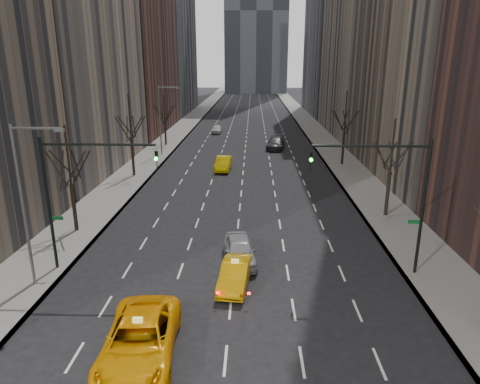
{
  "coord_description": "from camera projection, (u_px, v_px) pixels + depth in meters",
  "views": [
    {
      "loc": [
        1.08,
        -11.26,
        12.2
      ],
      "look_at": [
        0.22,
        17.07,
        3.5
      ],
      "focal_mm": 32.0,
      "sensor_mm": 36.0,
      "label": 1
    }
  ],
  "objects": [
    {
      "name": "sidewalk_right",
      "position": [
        312.0,
        128.0,
        80.88
      ],
      "size": [
        4.5,
        320.0,
        0.15
      ],
      "primitive_type": "cube",
      "color": "slate",
      "rests_on": "ground"
    },
    {
      "name": "tree_rw_b",
      "position": [
        390.0,
        173.0,
        33.96
      ],
      "size": [
        3.36,
        3.5,
        7.82
      ],
      "color": "black",
      "rests_on": "ground"
    },
    {
      "name": "bld_left_far",
      "position": [
        119.0,
        0.0,
        71.61
      ],
      "size": [
        14.0,
        28.0,
        44.0
      ],
      "primitive_type": "cube",
      "color": "brown",
      "rests_on": "ground"
    },
    {
      "name": "streetlight_near",
      "position": [
        27.0,
        191.0,
        22.6
      ],
      "size": [
        2.83,
        0.22,
        9.0
      ],
      "color": "slate",
      "rests_on": "ground"
    },
    {
      "name": "tree_lw_c",
      "position": [
        132.0,
        140.0,
        46.03
      ],
      "size": [
        3.36,
        3.5,
        8.74
      ],
      "color": "black",
      "rests_on": "ground"
    },
    {
      "name": "taxi_suv",
      "position": [
        140.0,
        341.0,
        18.03
      ],
      "size": [
        3.41,
        6.64,
        1.79
      ],
      "primitive_type": "imported",
      "rotation": [
        0.0,
        0.0,
        0.07
      ],
      "color": "#FFA805",
      "rests_on": "ground"
    },
    {
      "name": "traffic_mast_right",
      "position": [
        395.0,
        186.0,
        23.96
      ],
      "size": [
        6.69,
        0.39,
        8.0
      ],
      "color": "black",
      "rests_on": "ground"
    },
    {
      "name": "tree_rw_c",
      "position": [
        344.0,
        132.0,
        51.06
      ],
      "size": [
        3.36,
        3.5,
        8.74
      ],
      "color": "black",
      "rests_on": "ground"
    },
    {
      "name": "sidewalk_left",
      "position": [
        183.0,
        127.0,
        81.6
      ],
      "size": [
        4.5,
        320.0,
        0.15
      ],
      "primitive_type": "cube",
      "color": "slate",
      "rests_on": "ground"
    },
    {
      "name": "silver_sedan_ahead",
      "position": [
        240.0,
        250.0,
        26.93
      ],
      "size": [
        2.44,
        4.85,
        1.59
      ],
      "primitive_type": "imported",
      "rotation": [
        0.0,
        0.0,
        0.12
      ],
      "color": "#94979B",
      "rests_on": "ground"
    },
    {
      "name": "taxi_sedan",
      "position": [
        235.0,
        274.0,
        24.04
      ],
      "size": [
        1.96,
        4.44,
        1.42
      ],
      "primitive_type": "imported",
      "rotation": [
        0.0,
        0.0,
        -0.11
      ],
      "color": "#DC9C04",
      "rests_on": "ground"
    },
    {
      "name": "far_car_white",
      "position": [
        217.0,
        129.0,
        75.38
      ],
      "size": [
        1.74,
        4.05,
        1.36
      ],
      "primitive_type": "imported",
      "rotation": [
        0.0,
        0.0,
        -0.03
      ],
      "color": "silver",
      "rests_on": "ground"
    },
    {
      "name": "traffic_mast_left",
      "position": [
        75.0,
        183.0,
        24.49
      ],
      "size": [
        6.69,
        0.39,
        8.0
      ],
      "color": "black",
      "rests_on": "ground"
    },
    {
      "name": "streetlight_far",
      "position": [
        162.0,
        113.0,
        56.04
      ],
      "size": [
        2.83,
        0.22,
        9.0
      ],
      "color": "slate",
      "rests_on": "ground"
    },
    {
      "name": "tree_lw_b",
      "position": [
        71.0,
        184.0,
        30.83
      ],
      "size": [
        3.36,
        3.5,
        7.82
      ],
      "color": "black",
      "rests_on": "ground"
    },
    {
      "name": "far_taxi",
      "position": [
        223.0,
        163.0,
        49.77
      ],
      "size": [
        1.92,
        4.81,
        1.55
      ],
      "primitive_type": "imported",
      "rotation": [
        0.0,
        0.0,
        -0.06
      ],
      "color": "yellow",
      "rests_on": "ground"
    },
    {
      "name": "tree_lw_d",
      "position": [
        165.0,
        122.0,
        63.37
      ],
      "size": [
        3.36,
        3.5,
        7.36
      ],
      "color": "black",
      "rests_on": "ground"
    },
    {
      "name": "far_suv_grey",
      "position": [
        275.0,
        143.0,
        61.78
      ],
      "size": [
        3.15,
        6.12,
        1.7
      ],
      "primitive_type": "imported",
      "rotation": [
        0.0,
        0.0,
        -0.14
      ],
      "color": "#333238",
      "rests_on": "ground"
    }
  ]
}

